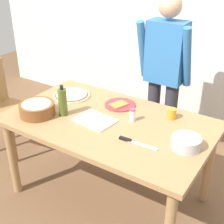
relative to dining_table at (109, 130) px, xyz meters
name	(u,v)px	position (x,y,z in m)	size (l,w,h in m)	color
ground	(109,194)	(0.00, 0.00, -0.67)	(8.00, 8.00, 0.00)	brown
wall_back	(190,15)	(0.00, 1.60, 0.63)	(5.60, 0.10, 2.60)	silver
dining_table	(109,130)	(0.00, 0.00, 0.00)	(1.60, 0.96, 0.76)	#A37A4C
person_cook	(165,72)	(0.12, 0.76, 0.27)	(0.49, 0.25, 1.62)	#2D2D38
chair_wooden_left	(2,103)	(-1.32, 0.03, -0.13)	(0.45, 0.45, 0.95)	olive
pizza_raw_on_board	(72,95)	(-0.52, 0.19, 0.10)	(0.33, 0.33, 0.02)	beige
plate_with_slice	(120,105)	(-0.06, 0.26, 0.10)	(0.26, 0.26, 0.02)	red
popcorn_bowl	(37,108)	(-0.53, -0.23, 0.15)	(0.28, 0.28, 0.11)	brown
mixing_bowl_steel	(186,143)	(0.64, -0.03, 0.13)	(0.20, 0.20, 0.08)	#B7B7BC
olive_oil_bottle	(63,102)	(-0.35, -0.12, 0.20)	(0.07, 0.07, 0.26)	#47561E
cup_orange	(172,114)	(0.40, 0.29, 0.13)	(0.07, 0.07, 0.09)	orange
salt_shaker	(132,115)	(0.16, 0.09, 0.14)	(0.04, 0.04, 0.11)	white
cutting_board_white	(95,120)	(-0.08, -0.07, 0.10)	(0.30, 0.22, 0.01)	white
chef_knife	(133,142)	(0.32, -0.17, 0.10)	(0.29, 0.04, 0.02)	silver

